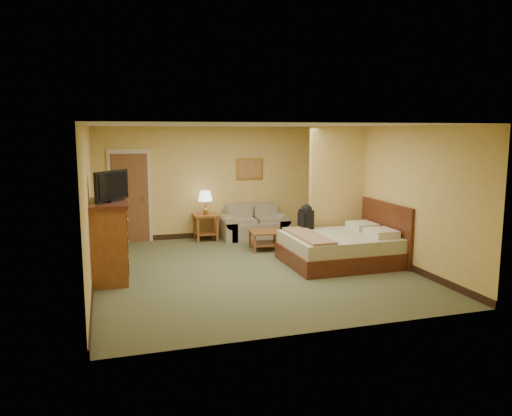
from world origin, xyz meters
name	(u,v)px	position (x,y,z in m)	size (l,w,h in m)	color
floor	(251,269)	(0.00, 0.00, 0.00)	(6.00, 6.00, 0.00)	#525738
ceiling	(251,125)	(0.00, 0.00, 2.60)	(6.00, 6.00, 0.00)	white
back_wall	(215,182)	(0.00, 3.00, 1.30)	(5.50, 0.02, 2.60)	#D9B65C
left_wall	(89,205)	(-2.75, 0.00, 1.30)	(0.02, 6.00, 2.60)	#D9B65C
right_wall	(386,193)	(2.75, 0.00, 1.30)	(0.02, 6.00, 2.60)	#D9B65C
partition	(337,189)	(2.15, 0.93, 1.30)	(1.20, 0.15, 2.60)	#D9B65C
door	(130,197)	(-1.95, 2.96, 1.03)	(0.94, 0.16, 2.10)	beige
baseboard	(215,234)	(0.00, 2.99, 0.06)	(5.50, 0.02, 0.12)	black
loveseat	(255,227)	(0.85, 2.57, 0.26)	(1.56, 0.72, 0.79)	gray
side_table	(206,223)	(-0.30, 2.65, 0.40)	(0.55, 0.55, 0.61)	brown
table_lamp	(205,197)	(-0.30, 2.65, 1.02)	(0.32, 0.32, 0.54)	#AD833F
coffee_table	(265,236)	(0.72, 1.36, 0.29)	(0.69, 0.69, 0.41)	brown
wall_picture	(250,169)	(0.85, 2.97, 1.60)	(0.66, 0.04, 0.51)	#B78E3F
dresser	(108,240)	(-2.48, 0.11, 0.68)	(0.66, 1.26, 1.34)	brown
tv	(112,187)	(-2.38, 0.11, 1.58)	(0.56, 0.70, 0.51)	black
bed	(344,247)	(1.82, -0.10, 0.31)	(2.07, 1.76, 1.14)	#481E10
backpack	(306,216)	(1.35, 0.65, 0.82)	(0.24, 0.32, 0.50)	black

